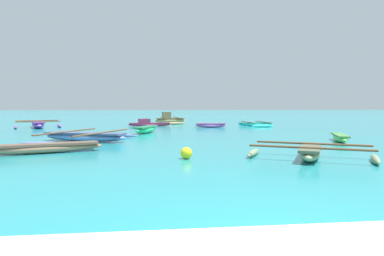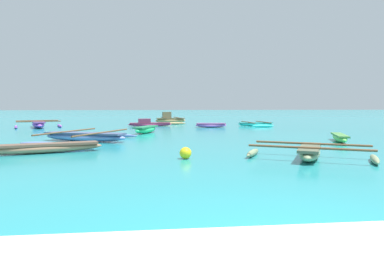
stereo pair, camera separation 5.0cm
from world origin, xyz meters
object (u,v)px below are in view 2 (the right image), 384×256
moored_boat_5 (146,129)px  moored_boat_9 (40,148)px  moored_boat_4 (256,124)px  moored_boat_8 (211,125)px  moored_boat_1 (340,137)px  moored_boat_3 (170,120)px  mooring_buoy_0 (186,153)px  moored_boat_6 (38,124)px  moored_boat_2 (85,137)px  moored_boat_7 (310,152)px  moored_boat_0 (149,124)px

moored_boat_5 → moored_boat_9: 8.81m
moored_boat_4 → moored_boat_8: moored_boat_4 is taller
moored_boat_1 → moored_boat_4: 11.74m
moored_boat_8 → moored_boat_9: 15.17m
moored_boat_3 → mooring_buoy_0: size_ratio=11.97×
moored_boat_9 → mooring_buoy_0: bearing=-38.8°
moored_boat_6 → moored_boat_1: bearing=34.4°
moored_boat_6 → mooring_buoy_0: (9.34, -15.73, -0.07)m
moored_boat_2 → moored_boat_9: bearing=-77.1°
moored_boat_4 → moored_boat_7: size_ratio=0.88×
moored_boat_9 → moored_boat_2: bearing=60.6°
moored_boat_4 → mooring_buoy_0: bearing=-117.2°
moored_boat_3 → moored_boat_9: bearing=-111.4°
moored_boat_0 → moored_boat_9: (-3.43, -14.73, -0.02)m
moored_boat_6 → moored_boat_0: bearing=74.4°
moored_boat_9 → moored_boat_7: bearing=-33.2°
moored_boat_4 → mooring_buoy_0: (-7.02, -15.94, 0.02)m
moored_boat_3 → mooring_buoy_0: 20.75m
moored_boat_1 → moored_boat_2: 11.45m
moored_boat_2 → moored_boat_7: bearing=-13.9°
moored_boat_1 → moored_boat_7: 5.88m
moored_boat_1 → moored_boat_8: (-4.09, 10.44, -0.01)m
moored_boat_2 → moored_boat_6: moored_boat_6 is taller
moored_boat_2 → moored_boat_7: 9.80m
moored_boat_7 → moored_boat_8: moored_boat_7 is taller
moored_boat_4 → moored_boat_5: size_ratio=1.38×
moored_boat_2 → moored_boat_8: (7.28, 9.11, -0.03)m
moored_boat_5 → mooring_buoy_0: bearing=-148.7°
mooring_buoy_0 → moored_boat_7: bearing=-6.8°
moored_boat_7 → moored_boat_8: size_ratio=1.68×
moored_boat_3 → moored_boat_6: bearing=-158.9°
moored_boat_3 → moored_boat_5: size_ratio=1.71×
moored_boat_6 → moored_boat_3: bearing=96.1°
moored_boat_2 → moored_boat_8: 11.66m
moored_boat_8 → moored_boat_9: size_ratio=0.58×
moored_boat_2 → moored_boat_6: 11.49m
moored_boat_9 → moored_boat_5: bearing=49.1°
moored_boat_1 → mooring_buoy_0: (-7.33, -4.20, -0.01)m
moored_boat_7 → moored_boat_9: moored_boat_7 is taller
moored_boat_3 → moored_boat_6: (-9.83, -5.01, -0.09)m
moored_boat_2 → moored_boat_6: bearing=141.1°
moored_boat_6 → moored_boat_9: 14.71m
moored_boat_4 → moored_boat_0: bearing=172.8°
moored_boat_3 → moored_boat_7: moored_boat_3 is taller
moored_boat_2 → moored_boat_4: bearing=66.9°
moored_boat_2 → moored_boat_4: size_ratio=1.56×
moored_boat_4 → moored_boat_8: (-3.78, -1.30, 0.02)m
moored_boat_0 → moored_boat_9: size_ratio=0.85×
moored_boat_0 → mooring_buoy_0: 16.54m
moored_boat_0 → moored_boat_2: 11.28m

